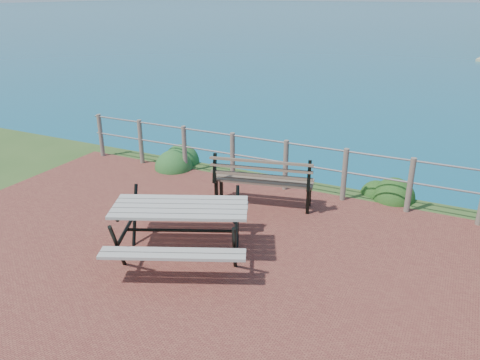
% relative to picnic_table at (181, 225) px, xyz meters
% --- Properties ---
extents(ground, '(10.00, 7.00, 0.12)m').
position_rel_picnic_table_xyz_m(ground, '(0.46, -0.35, -0.51)').
color(ground, brown).
rests_on(ground, ground).
extents(ocean, '(1200.00, 1200.00, 0.00)m').
position_rel_picnic_table_xyz_m(ocean, '(0.46, 199.65, -0.51)').
color(ocean, '#167B84').
rests_on(ocean, ground).
extents(safety_railing, '(9.40, 0.10, 1.00)m').
position_rel_picnic_table_xyz_m(safety_railing, '(0.46, 3.00, 0.06)').
color(safety_railing, '#6B5B4C').
rests_on(safety_railing, ground).
extents(picnic_table, '(2.06, 1.53, 0.80)m').
position_rel_picnic_table_xyz_m(picnic_table, '(0.00, 0.00, 0.00)').
color(picnic_table, '#A19E91').
rests_on(picnic_table, ground).
extents(park_bench, '(1.84, 0.83, 1.01)m').
position_rel_picnic_table_xyz_m(park_bench, '(0.37, 2.13, 0.15)').
color(park_bench, brown).
rests_on(park_bench, ground).
extents(shrub_lip_west, '(0.85, 0.85, 0.62)m').
position_rel_picnic_table_xyz_m(shrub_lip_west, '(-2.34, 3.25, -0.51)').
color(shrub_lip_west, '#205724').
rests_on(shrub_lip_west, ground).
extents(shrub_lip_east, '(0.85, 0.85, 0.62)m').
position_rel_picnic_table_xyz_m(shrub_lip_east, '(2.38, 3.42, -0.51)').
color(shrub_lip_east, '#164916').
rests_on(shrub_lip_east, ground).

